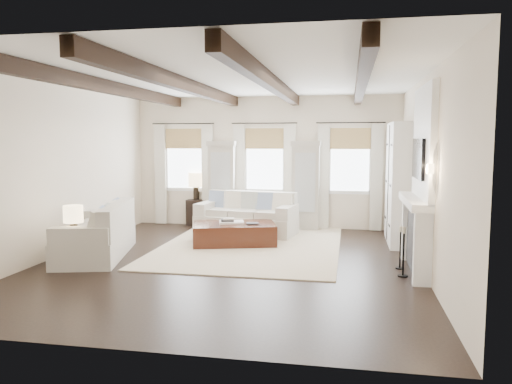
% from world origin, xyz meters
% --- Properties ---
extents(ground, '(7.50, 7.50, 0.00)m').
position_xyz_m(ground, '(0.00, 0.00, 0.00)').
color(ground, black).
rests_on(ground, ground).
extents(room_shell, '(6.54, 7.54, 3.22)m').
position_xyz_m(room_shell, '(0.75, 0.90, 1.89)').
color(room_shell, '#F3E3C9').
rests_on(room_shell, ground).
extents(area_rug, '(3.54, 4.67, 0.02)m').
position_xyz_m(area_rug, '(0.10, 1.44, 0.01)').
color(area_rug, beige).
rests_on(area_rug, ground).
extents(sofa_back, '(2.36, 1.35, 0.95)m').
position_xyz_m(sofa_back, '(-0.24, 2.74, 0.39)').
color(sofa_back, beige).
rests_on(sofa_back, ground).
extents(sofa_left, '(1.56, 2.47, 0.98)m').
position_xyz_m(sofa_left, '(-2.48, 0.07, 0.40)').
color(sofa_left, beige).
rests_on(sofa_left, ground).
extents(ottoman, '(1.88, 1.46, 0.44)m').
position_xyz_m(ottoman, '(-0.28, 1.55, 0.22)').
color(ottoman, black).
rests_on(ottoman, ground).
extents(tray, '(0.59, 0.50, 0.04)m').
position_xyz_m(tray, '(-0.34, 1.57, 0.46)').
color(tray, white).
rests_on(tray, ottoman).
extents(book_lower, '(0.31, 0.26, 0.04)m').
position_xyz_m(book_lower, '(-0.42, 1.53, 0.50)').
color(book_lower, '#262628').
rests_on(book_lower, tray).
extents(book_upper, '(0.26, 0.22, 0.03)m').
position_xyz_m(book_upper, '(-0.39, 1.53, 0.53)').
color(book_upper, beige).
rests_on(book_upper, book_lower).
extents(book_loose, '(0.28, 0.24, 0.03)m').
position_xyz_m(book_loose, '(0.12, 1.51, 0.45)').
color(book_loose, '#262628').
rests_on(book_loose, ottoman).
extents(side_table_front, '(0.50, 0.50, 0.50)m').
position_xyz_m(side_table_front, '(-2.51, -0.76, 0.25)').
color(side_table_front, black).
rests_on(side_table_front, ground).
extents(lamp_front, '(0.32, 0.32, 0.56)m').
position_xyz_m(lamp_front, '(-2.51, -0.76, 0.88)').
color(lamp_front, black).
rests_on(lamp_front, side_table_front).
extents(side_table_back, '(0.43, 0.43, 0.65)m').
position_xyz_m(side_table_back, '(-1.76, 3.70, 0.32)').
color(side_table_back, black).
rests_on(side_table_back, ground).
extents(lamp_back, '(0.39, 0.39, 0.67)m').
position_xyz_m(lamp_back, '(-1.76, 3.70, 1.10)').
color(lamp_back, black).
rests_on(lamp_back, side_table_back).
extents(candlestick_near, '(0.16, 0.16, 0.79)m').
position_xyz_m(candlestick_near, '(2.90, -0.35, 0.33)').
color(candlestick_near, black).
rests_on(candlestick_near, ground).
extents(candlestick_far, '(0.15, 0.15, 0.72)m').
position_xyz_m(candlestick_far, '(2.90, 0.14, 0.30)').
color(candlestick_far, black).
rests_on(candlestick_far, ground).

